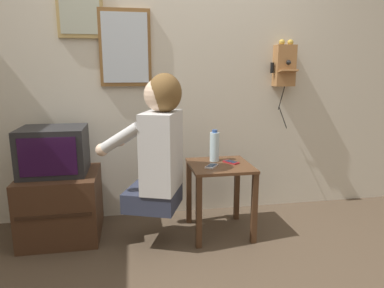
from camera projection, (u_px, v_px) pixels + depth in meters
The scene contains 12 objects.
ground_plane at pixel (195, 284), 2.07m from camera, with size 14.00×14.00×0.00m, color #4C3D2D.
wall_back at pixel (171, 69), 2.89m from camera, with size 6.80×0.05×2.55m.
side_table at pixel (220, 180), 2.65m from camera, with size 0.47×0.48×0.56m.
person at pixel (158, 144), 2.39m from camera, with size 0.63×0.54×0.96m.
tv_stand at pixel (62, 205), 2.63m from camera, with size 0.56×0.56×0.50m.
television at pixel (54, 151), 2.55m from camera, with size 0.47×0.40×0.35m.
wall_phone_antique at pixel (284, 65), 2.97m from camera, with size 0.21×0.19×0.77m.
framed_picture at pixel (80, 9), 2.64m from camera, with size 0.35×0.03×0.44m.
wall_mirror at pixel (125, 48), 2.75m from camera, with size 0.41×0.03×0.61m.
cell_phone_held at pixel (212, 166), 2.55m from camera, with size 0.12×0.14×0.01m.
cell_phone_spare at pixel (231, 162), 2.66m from camera, with size 0.12×0.14×0.01m.
water_bottle at pixel (214, 146), 2.70m from camera, with size 0.07×0.07×0.25m.
Camera 1 is at (-0.34, -1.81, 1.26)m, focal length 32.00 mm.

